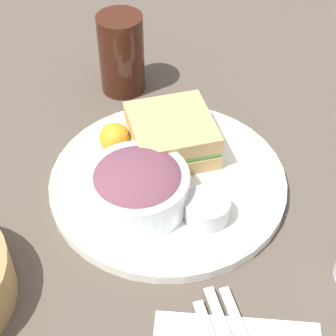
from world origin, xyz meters
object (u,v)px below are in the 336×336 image
Objects in this scene: dressing_cup at (207,209)px; drink_glass at (121,54)px; sandwich at (171,135)px; plate at (168,182)px; salad_bowl at (138,185)px.

drink_glass reaches higher than dressing_cup.
drink_glass is at bearing 29.80° from sandwich.
plate is 5.51× the size of dressing_cup.
drink_glass is (0.23, 0.10, 0.06)m from plate.
sandwich is 1.11× the size of salad_bowl.
salad_bowl is 0.28m from drink_glass.
salad_bowl reaches higher than plate.
drink_glass reaches higher than sandwich.
salad_bowl is at bearing 79.16° from dressing_cup.
plate is 0.26m from drink_glass.
drink_glass is (0.29, 0.15, 0.04)m from dressing_cup.
salad_bowl reaches higher than dressing_cup.
dressing_cup is 0.33m from drink_glass.
plate is at bearing -179.39° from sandwich.
salad_bowl is (-0.11, 0.04, 0.00)m from sandwich.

